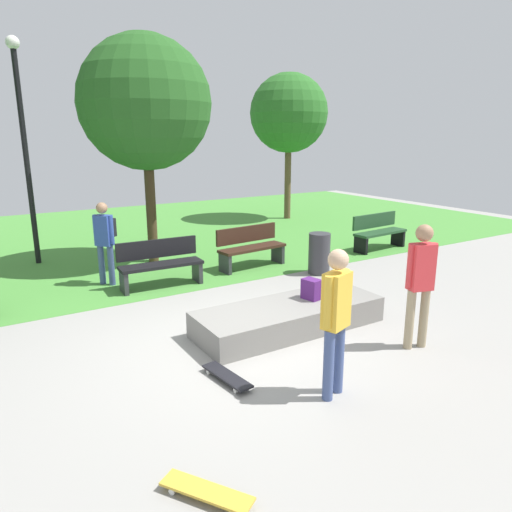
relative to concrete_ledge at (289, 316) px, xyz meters
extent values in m
plane|color=gray|center=(-0.94, -0.07, -0.20)|extent=(28.00, 28.00, 0.00)
cube|color=#478C38|center=(-0.94, 8.16, -0.19)|extent=(26.60, 11.54, 0.01)
cube|color=gray|center=(0.00, 0.00, 0.00)|extent=(2.93, 1.06, 0.39)
cube|color=#4C1E66|center=(0.44, 0.03, 0.36)|extent=(0.25, 0.31, 0.32)
cylinder|color=#3F5184|center=(-0.59, -1.78, 0.22)|extent=(0.12, 0.12, 0.83)
cylinder|color=#3F5184|center=(-0.80, -1.85, 0.22)|extent=(0.12, 0.12, 0.83)
cube|color=gold|center=(-0.69, -1.81, 0.95)|extent=(0.37, 0.29, 0.62)
cylinder|color=gold|center=(-0.53, -1.76, 0.97)|extent=(0.09, 0.09, 0.57)
cylinder|color=gold|center=(-0.86, -1.87, 0.97)|extent=(0.09, 0.09, 0.57)
sphere|color=tan|center=(-0.69, -1.81, 1.40)|extent=(0.23, 0.23, 0.23)
cylinder|color=tan|center=(1.01, -1.42, 0.23)|extent=(0.12, 0.12, 0.85)
cylinder|color=tan|center=(1.22, -1.48, 0.23)|extent=(0.12, 0.12, 0.85)
cube|color=red|center=(1.11, -1.45, 0.97)|extent=(0.36, 0.28, 0.64)
cylinder|color=red|center=(0.95, -1.40, 0.99)|extent=(0.09, 0.09, 0.58)
cylinder|color=red|center=(1.28, -1.50, 0.99)|extent=(0.09, 0.09, 0.58)
sphere|color=#9E7556|center=(1.11, -1.45, 1.43)|extent=(0.23, 0.23, 0.23)
cube|color=black|center=(-1.57, -0.91, -0.13)|extent=(0.30, 0.82, 0.02)
cylinder|color=silver|center=(-1.45, -1.17, -0.17)|extent=(0.04, 0.06, 0.06)
cylinder|color=silver|center=(-1.61, -1.19, -0.17)|extent=(0.04, 0.06, 0.06)
cylinder|color=silver|center=(-1.52, -0.62, -0.17)|extent=(0.04, 0.06, 0.06)
cylinder|color=silver|center=(-1.68, -0.64, -0.17)|extent=(0.04, 0.06, 0.06)
cube|color=gold|center=(-2.60, -2.49, -0.13)|extent=(0.61, 0.78, 0.02)
cylinder|color=silver|center=(-2.82, -2.30, -0.17)|extent=(0.06, 0.06, 0.06)
cylinder|color=silver|center=(-2.69, -2.21, -0.17)|extent=(0.06, 0.06, 0.06)
cylinder|color=silver|center=(-2.38, -2.67, -0.17)|extent=(0.06, 0.06, 0.06)
cube|color=black|center=(-0.92, 2.95, 0.25)|extent=(1.62, 0.50, 0.06)
cube|color=black|center=(-0.91, 3.17, 0.53)|extent=(1.60, 0.12, 0.36)
cube|color=#2D2D33|center=(-0.19, 2.92, 0.03)|extent=(0.10, 0.40, 0.45)
cube|color=#2D2D33|center=(-1.66, 2.98, 0.03)|extent=(0.10, 0.40, 0.45)
cube|color=#1E4223|center=(5.00, 2.96, 0.25)|extent=(1.63, 0.57, 0.06)
cube|color=#1E4223|center=(4.98, 3.18, 0.53)|extent=(1.60, 0.19, 0.36)
cube|color=black|center=(5.73, 3.02, 0.03)|extent=(0.11, 0.40, 0.45)
cube|color=black|center=(4.26, 2.90, 0.03)|extent=(0.11, 0.40, 0.45)
cube|color=#331E14|center=(1.30, 3.22, 0.25)|extent=(1.64, 0.60, 0.06)
cube|color=#331E14|center=(1.28, 3.44, 0.53)|extent=(1.60, 0.22, 0.36)
cube|color=#2D2D33|center=(2.03, 3.30, 0.03)|extent=(0.12, 0.40, 0.45)
cube|color=#2D2D33|center=(0.57, 3.15, 0.03)|extent=(0.12, 0.40, 0.45)
cylinder|color=brown|center=(5.72, 8.12, 1.21)|extent=(0.22, 0.22, 2.82)
sphere|color=#286623|center=(5.72, 8.12, 3.41)|extent=(2.64, 2.64, 2.64)
cylinder|color=#42301E|center=(-0.39, 4.91, 1.15)|extent=(0.23, 0.23, 2.68)
sphere|color=#23561E|center=(-0.39, 4.91, 3.35)|extent=(2.88, 2.88, 2.88)
cylinder|color=black|center=(-2.72, 6.18, 2.12)|extent=(0.12, 0.12, 4.62)
sphere|color=silver|center=(-2.72, 6.18, 4.55)|extent=(0.28, 0.28, 0.28)
cylinder|color=#333338|center=(2.28, 2.10, 0.24)|extent=(0.46, 0.46, 0.88)
cylinder|color=#3F5184|center=(-1.71, 3.61, 0.20)|extent=(0.12, 0.12, 0.79)
cylinder|color=#3F5184|center=(-1.85, 3.77, 0.20)|extent=(0.12, 0.12, 0.79)
cube|color=#2D4799|center=(-1.78, 3.69, 0.90)|extent=(0.36, 0.37, 0.60)
cylinder|color=#2D4799|center=(-1.67, 3.56, 0.92)|extent=(0.09, 0.09, 0.55)
cylinder|color=#2D4799|center=(-1.89, 3.82, 0.92)|extent=(0.09, 0.09, 0.55)
sphere|color=#9E7556|center=(-1.78, 3.69, 1.33)|extent=(0.22, 0.22, 0.22)
cube|color=black|center=(-1.66, 3.79, 0.93)|extent=(0.29, 0.30, 0.36)
camera|label=1|loc=(-3.95, -5.44, 2.67)|focal=32.97mm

